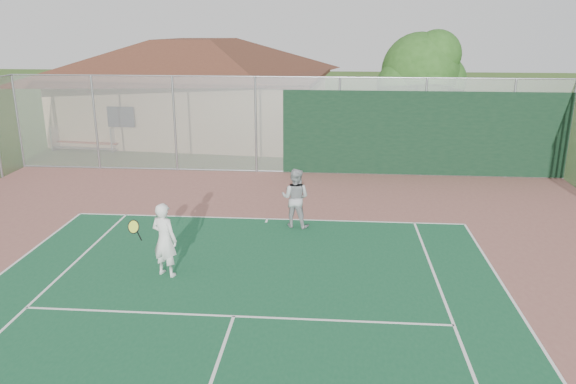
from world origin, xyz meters
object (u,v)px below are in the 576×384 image
at_px(tree, 422,74).
at_px(bleachers, 91,135).
at_px(player_white_front, 164,240).
at_px(clubhouse, 197,78).
at_px(player_grey_back, 295,199).

bearing_deg(tree, bleachers, 178.65).
relative_size(tree, player_white_front, 3.06).
xyz_separation_m(clubhouse, bleachers, (-4.10, -3.08, -2.21)).
relative_size(tree, player_grey_back, 3.14).
relative_size(bleachers, player_grey_back, 1.81).
bearing_deg(bleachers, player_white_front, -53.38).
xyz_separation_m(bleachers, tree, (14.11, -0.33, 2.79)).
xyz_separation_m(tree, player_white_front, (-7.10, -12.12, -2.50)).
bearing_deg(player_white_front, tree, -98.92).
relative_size(clubhouse, bleachers, 4.55).
relative_size(clubhouse, tree, 2.61).
bearing_deg(bleachers, player_grey_back, -36.29).
distance_m(clubhouse, bleachers, 5.58).
xyz_separation_m(bleachers, player_white_front, (7.02, -12.45, 0.29)).
bearing_deg(clubhouse, tree, -13.68).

